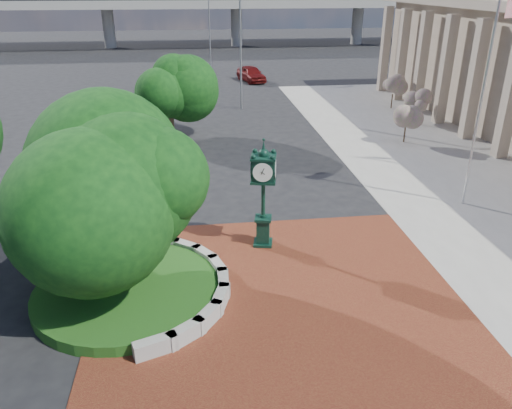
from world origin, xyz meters
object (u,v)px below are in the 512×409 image
object	(u,v)px
post_clock	(263,190)
parked_car	(251,74)
flagpole_a	(481,101)
street_lamp_far	(211,28)
street_lamp_near	(243,40)

from	to	relation	value
post_clock	parked_car	size ratio (longest dim) A/B	0.93
post_clock	flagpole_a	bearing A→B (deg)	15.62
flagpole_a	street_lamp_far	world-z (taller)	flagpole_a
flagpole_a	post_clock	bearing A→B (deg)	-164.38
flagpole_a	street_lamp_far	size ratio (longest dim) A/B	1.16
flagpole_a	street_lamp_near	bearing A→B (deg)	112.07
post_clock	street_lamp_near	size ratio (longest dim) A/B	0.47
post_clock	parked_car	distance (m)	35.58
street_lamp_near	street_lamp_far	distance (m)	19.07
post_clock	street_lamp_far	size ratio (longest dim) A/B	0.53
post_clock	flagpole_a	distance (m)	10.62
parked_car	flagpole_a	world-z (taller)	flagpole_a
post_clock	street_lamp_near	bearing A→B (deg)	85.94
street_lamp_near	flagpole_a	bearing A→B (deg)	-67.93
street_lamp_near	parked_car	bearing A→B (deg)	80.56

